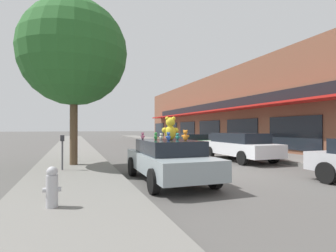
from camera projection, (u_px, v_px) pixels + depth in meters
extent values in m
plane|color=#514F4C|center=(229.00, 174.00, 9.70)|extent=(260.00, 260.00, 0.00)
cube|color=slate|center=(74.00, 182.00, 7.85)|extent=(2.99, 90.00, 0.17)
cube|color=slate|center=(333.00, 165.00, 11.56)|extent=(2.99, 90.00, 0.17)
cube|color=brown|center=(291.00, 111.00, 25.28)|extent=(15.03, 40.69, 6.71)
cube|color=red|center=(217.00, 111.00, 22.46)|extent=(1.37, 34.18, 0.12)
cube|color=black|center=(223.00, 105.00, 22.68)|extent=(0.08, 32.55, 0.70)
cube|color=black|center=(293.00, 133.00, 15.51)|extent=(0.06, 3.87, 2.00)
cube|color=black|center=(241.00, 132.00, 20.28)|extent=(0.06, 3.87, 2.00)
cube|color=black|center=(209.00, 131.00, 25.06)|extent=(0.06, 3.87, 2.00)
cube|color=black|center=(187.00, 131.00, 29.83)|extent=(0.06, 3.87, 2.00)
cube|color=black|center=(171.00, 130.00, 34.61)|extent=(0.06, 3.87, 2.00)
cube|color=black|center=(159.00, 130.00, 39.39)|extent=(0.06, 3.87, 2.00)
cube|color=#8C999E|center=(169.00, 162.00, 8.29)|extent=(1.87, 4.41, 0.55)
cube|color=black|center=(169.00, 147.00, 8.30)|extent=(1.63, 2.44, 0.43)
cylinder|color=black|center=(132.00, 167.00, 9.28)|extent=(0.21, 0.66, 0.66)
cylinder|color=black|center=(179.00, 164.00, 9.87)|extent=(0.21, 0.66, 0.66)
cylinder|color=black|center=(154.00, 181.00, 6.71)|extent=(0.21, 0.66, 0.66)
cylinder|color=black|center=(215.00, 177.00, 7.30)|extent=(0.21, 0.66, 0.66)
ellipsoid|color=yellow|center=(170.00, 133.00, 8.30)|extent=(0.40, 0.35, 0.46)
sphere|color=yellow|center=(170.00, 122.00, 8.30)|extent=(0.34, 0.34, 0.29)
sphere|color=yellow|center=(174.00, 118.00, 8.32)|extent=(0.14, 0.14, 0.12)
sphere|color=yellow|center=(167.00, 118.00, 8.28)|extent=(0.14, 0.14, 0.12)
sphere|color=#FFFF4D|center=(170.00, 123.00, 8.42)|extent=(0.13, 0.13, 0.11)
sphere|color=yellow|center=(176.00, 130.00, 8.36)|extent=(0.19, 0.19, 0.17)
sphere|color=yellow|center=(164.00, 130.00, 8.29)|extent=(0.19, 0.19, 0.17)
ellipsoid|color=blue|center=(168.00, 138.00, 7.96)|extent=(0.15, 0.14, 0.16)
sphere|color=blue|center=(168.00, 134.00, 7.96)|extent=(0.13, 0.13, 0.10)
sphere|color=blue|center=(169.00, 133.00, 7.99)|extent=(0.05, 0.05, 0.04)
sphere|color=blue|center=(167.00, 133.00, 7.94)|extent=(0.05, 0.05, 0.04)
sphere|color=#548DFF|center=(167.00, 134.00, 8.00)|extent=(0.05, 0.05, 0.04)
sphere|color=blue|center=(170.00, 137.00, 8.01)|extent=(0.08, 0.08, 0.06)
sphere|color=blue|center=(167.00, 137.00, 7.93)|extent=(0.08, 0.08, 0.06)
ellipsoid|color=orange|center=(185.00, 137.00, 7.88)|extent=(0.20, 0.20, 0.20)
sphere|color=orange|center=(185.00, 132.00, 7.88)|extent=(0.18, 0.18, 0.13)
sphere|color=orange|center=(187.00, 131.00, 7.87)|extent=(0.08, 0.08, 0.05)
sphere|color=orange|center=(184.00, 131.00, 7.89)|extent=(0.08, 0.08, 0.05)
sphere|color=#FFBA41|center=(186.00, 133.00, 7.93)|extent=(0.07, 0.07, 0.05)
sphere|color=orange|center=(188.00, 136.00, 7.87)|extent=(0.10, 0.10, 0.07)
sphere|color=orange|center=(183.00, 136.00, 7.91)|extent=(0.10, 0.10, 0.07)
ellipsoid|color=teal|center=(178.00, 138.00, 8.58)|extent=(0.14, 0.14, 0.14)
sphere|color=teal|center=(178.00, 135.00, 8.58)|extent=(0.12, 0.12, 0.09)
sphere|color=teal|center=(178.00, 134.00, 8.57)|extent=(0.05, 0.05, 0.04)
sphere|color=teal|center=(177.00, 134.00, 8.59)|extent=(0.05, 0.05, 0.04)
sphere|color=#47CDC6|center=(178.00, 135.00, 8.61)|extent=(0.05, 0.05, 0.03)
sphere|color=teal|center=(179.00, 137.00, 8.56)|extent=(0.07, 0.07, 0.05)
sphere|color=teal|center=(176.00, 137.00, 8.61)|extent=(0.07, 0.07, 0.05)
ellipsoid|color=green|center=(156.00, 138.00, 8.35)|extent=(0.15, 0.15, 0.15)
sphere|color=green|center=(156.00, 134.00, 8.35)|extent=(0.14, 0.14, 0.10)
sphere|color=green|center=(156.00, 133.00, 8.38)|extent=(0.06, 0.06, 0.04)
sphere|color=green|center=(155.00, 133.00, 8.32)|extent=(0.06, 0.06, 0.04)
sphere|color=#5ADA6D|center=(155.00, 134.00, 8.37)|extent=(0.05, 0.05, 0.04)
sphere|color=green|center=(156.00, 137.00, 8.41)|extent=(0.08, 0.08, 0.06)
sphere|color=green|center=(155.00, 137.00, 8.29)|extent=(0.08, 0.08, 0.06)
ellipsoid|color=purple|center=(171.00, 137.00, 9.14)|extent=(0.14, 0.15, 0.15)
sphere|color=purple|center=(171.00, 134.00, 9.14)|extent=(0.13, 0.13, 0.10)
sphere|color=purple|center=(171.00, 133.00, 9.18)|extent=(0.05, 0.05, 0.04)
sphere|color=purple|center=(171.00, 133.00, 9.11)|extent=(0.05, 0.05, 0.04)
sphere|color=#BA67ED|center=(170.00, 134.00, 9.15)|extent=(0.05, 0.05, 0.04)
sphere|color=purple|center=(171.00, 136.00, 9.20)|extent=(0.07, 0.07, 0.06)
sphere|color=purple|center=(171.00, 136.00, 9.08)|extent=(0.07, 0.07, 0.06)
ellipsoid|color=pink|center=(143.00, 137.00, 9.00)|extent=(0.14, 0.15, 0.15)
sphere|color=pink|center=(143.00, 134.00, 9.00)|extent=(0.13, 0.13, 0.09)
sphere|color=pink|center=(143.00, 133.00, 8.98)|extent=(0.05, 0.05, 0.04)
sphere|color=pink|center=(142.00, 133.00, 9.02)|extent=(0.05, 0.05, 0.04)
sphere|color=#FFA3DA|center=(143.00, 134.00, 9.03)|extent=(0.05, 0.05, 0.04)
sphere|color=pink|center=(144.00, 136.00, 8.97)|extent=(0.08, 0.08, 0.05)
sphere|color=pink|center=(141.00, 136.00, 9.04)|extent=(0.08, 0.08, 0.05)
ellipsoid|color=white|center=(161.00, 138.00, 8.54)|extent=(0.12, 0.11, 0.13)
sphere|color=white|center=(161.00, 135.00, 8.54)|extent=(0.10, 0.10, 0.08)
sphere|color=white|center=(162.00, 134.00, 8.55)|extent=(0.04, 0.04, 0.04)
sphere|color=white|center=(160.00, 134.00, 8.54)|extent=(0.04, 0.04, 0.04)
sphere|color=white|center=(161.00, 135.00, 8.58)|extent=(0.04, 0.04, 0.03)
sphere|color=white|center=(163.00, 137.00, 8.55)|extent=(0.06, 0.06, 0.05)
sphere|color=white|center=(160.00, 137.00, 8.54)|extent=(0.06, 0.06, 0.05)
cylinder|color=black|center=(327.00, 173.00, 7.97)|extent=(0.20, 0.66, 0.66)
cube|color=silver|center=(239.00, 148.00, 13.62)|extent=(1.79, 4.78, 0.62)
cube|color=black|center=(239.00, 138.00, 13.62)|extent=(1.57, 3.10, 0.49)
cylinder|color=black|center=(210.00, 152.00, 14.70)|extent=(0.20, 0.66, 0.66)
cylinder|color=black|center=(237.00, 151.00, 15.30)|extent=(0.20, 0.66, 0.66)
cylinder|color=black|center=(242.00, 158.00, 11.92)|extent=(0.20, 0.66, 0.66)
cylinder|color=black|center=(273.00, 157.00, 12.52)|extent=(0.20, 0.66, 0.66)
cube|color=#336B3D|center=(190.00, 143.00, 19.27)|extent=(1.79, 4.35, 0.53)
cube|color=black|center=(190.00, 137.00, 19.27)|extent=(1.57, 2.68, 0.40)
cylinder|color=black|center=(172.00, 146.00, 20.23)|extent=(0.20, 0.66, 0.66)
cylinder|color=black|center=(193.00, 145.00, 20.83)|extent=(0.20, 0.66, 0.66)
cylinder|color=black|center=(187.00, 148.00, 17.70)|extent=(0.20, 0.66, 0.66)
cylinder|color=black|center=(210.00, 148.00, 18.30)|extent=(0.20, 0.66, 0.66)
cylinder|color=brown|center=(74.00, 131.00, 10.97)|extent=(0.31, 0.31, 2.82)
sphere|color=#286028|center=(74.00, 53.00, 11.00)|extent=(4.43, 4.43, 4.43)
cylinder|color=#B2B2B7|center=(52.00, 191.00, 5.06)|extent=(0.22, 0.22, 0.62)
sphere|color=#B2B2B7|center=(52.00, 172.00, 5.06)|extent=(0.21, 0.21, 0.21)
cylinder|color=#B2B2B7|center=(45.00, 190.00, 5.02)|extent=(0.10, 0.09, 0.09)
cylinder|color=#B2B2B7|center=(59.00, 189.00, 5.10)|extent=(0.10, 0.09, 0.09)
cylinder|color=#4C4C51|center=(62.00, 156.00, 9.55)|extent=(0.06, 0.06, 1.05)
cube|color=#2D2D33|center=(62.00, 138.00, 9.55)|extent=(0.14, 0.10, 0.22)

